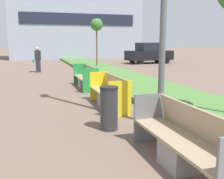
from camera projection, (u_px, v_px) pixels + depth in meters
The scene contains 9 objects.
planter_grass_strip at pixel (132, 82), 12.18m from camera, with size 2.80×120.00×0.18m.
building_backdrop at pixel (74, 25), 31.71m from camera, with size 14.86×6.77×7.95m.
bench_grey_frame at pixel (184, 144), 3.99m from camera, with size 0.65×2.38×0.94m.
bench_yellow_frame at pixel (109, 95), 7.76m from camera, with size 0.65×2.20×0.94m.
bench_green_frame at pixel (86, 79), 11.02m from camera, with size 0.65×2.25×0.94m.
litter_bin at pixel (109, 108), 5.73m from camera, with size 0.40×0.40×0.97m.
sapling_tree_far at pixel (97, 26), 18.95m from camera, with size 0.90×0.90×3.60m.
pedestrian_walking at pixel (38, 60), 16.62m from camera, with size 0.53×0.24×1.60m.
parked_car_distant at pixel (149, 53), 23.76m from camera, with size 4.39×2.27×1.86m.
Camera 1 is at (-1.22, 0.75, 1.91)m, focal length 42.00 mm.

